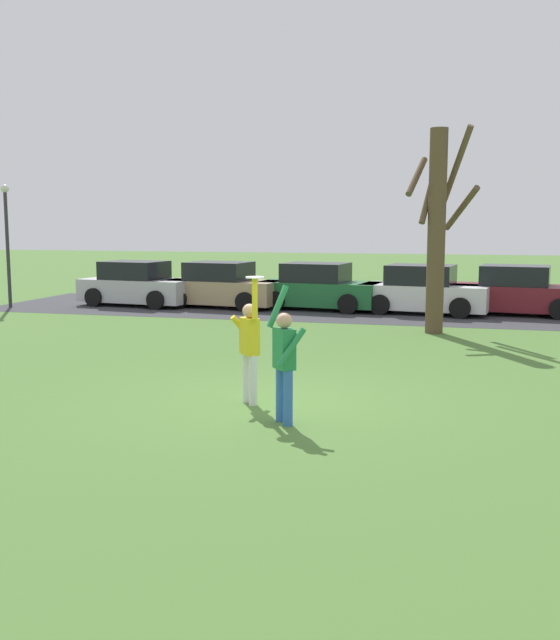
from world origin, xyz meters
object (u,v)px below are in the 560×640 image
person_defender (284,358)px  bare_tree_tall (437,226)px  frisbee_disc (255,277)px  lamppost_by_lot (7,233)px  person_catcher (250,345)px  parked_car_silver (138,285)px  parked_car_white (424,291)px  parked_car_green (319,288)px  parked_car_tan (222,287)px  parked_car_maroon (518,292)px

person_defender → bare_tree_tall: bare_tree_tall is taller
frisbee_disc → bare_tree_tall: 9.24m
bare_tree_tall → lamppost_by_lot: bearing=170.9°
person_catcher → frisbee_disc: bearing=-0.0°
parked_car_silver → parked_car_white: same height
person_defender → parked_car_silver: bearing=-6.6°
person_catcher → parked_car_white: (1.99, 13.00, -0.25)m
person_catcher → frisbee_disc: frisbee_disc is taller
frisbee_disc → lamppost_by_lot: lamppost_by_lot is taller
parked_car_silver → bare_tree_tall: bearing=-13.7°
person_defender → parked_car_white: person_defender is taller
person_defender → parked_car_white: size_ratio=0.48×
bare_tree_tall → lamppost_by_lot: bare_tree_tall is taller
parked_car_green → bare_tree_tall: 6.50m
parked_car_tan → parked_car_silver: bearing=-168.3°
parked_car_white → lamppost_by_lot: 14.43m
parked_car_maroon → parked_car_tan: bearing=-170.4°
parked_car_tan → bare_tree_tall: size_ratio=0.79×
person_catcher → parked_car_white: person_catcher is taller
parked_car_maroon → person_catcher: bearing=-103.0°
parked_car_green → lamppost_by_lot: bearing=-161.1°
frisbee_disc → parked_car_maroon: 14.52m
parked_car_green → parked_car_white: same height
parked_car_green → parked_car_maroon: size_ratio=1.00×
person_defender → bare_tree_tall: 10.06m
parked_car_green → lamppost_by_lot: 11.00m
person_catcher → lamppost_by_lot: bearing=-171.9°
parked_car_white → lamppost_by_lot: lamppost_by_lot is taller
parked_car_green → frisbee_disc: bearing=-75.5°
parked_car_white → parked_car_maroon: size_ratio=1.00×
person_catcher → parked_car_green: person_catcher is taller
person_catcher → parked_car_silver: 15.16m
parked_car_white → parked_car_silver: bearing=-171.6°
frisbee_disc → person_catcher: bearing=129.6°
parked_car_white → frisbee_disc: bearing=-90.7°
parked_car_green → person_defender: bearing=-73.2°
parked_car_green → parked_car_white: size_ratio=1.00×
parked_car_maroon → bare_tree_tall: 5.73m
person_defender → parked_car_silver: (-8.96, 13.82, -0.25)m
person_defender → parked_car_white: bearing=-44.3°
parked_car_silver → person_catcher: bearing=-50.3°
person_defender → parked_car_maroon: size_ratio=0.48×
parked_car_silver → lamppost_by_lot: bearing=-149.8°
parked_car_tan → parked_car_green: size_ratio=1.00×
frisbee_disc → parked_car_green: frisbee_disc is taller
person_catcher → parked_car_maroon: size_ratio=0.48×
person_catcher → person_defender: person_catcher is taller
parked_car_tan → parked_car_maroon: 9.97m
frisbee_disc → person_defender: bearing=-50.4°
person_defender → parked_car_maroon: 15.05m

